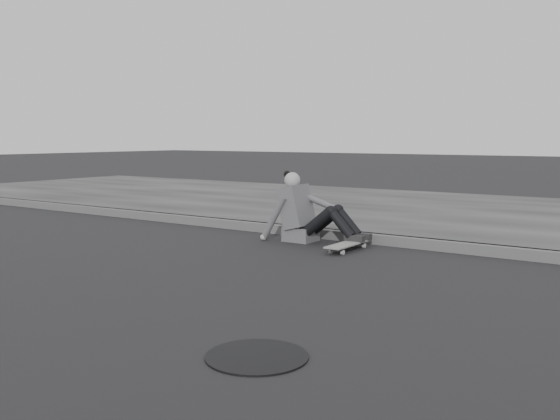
% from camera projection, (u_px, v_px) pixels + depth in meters
% --- Properties ---
extents(ground, '(80.00, 80.00, 0.00)m').
position_uv_depth(ground, '(292.00, 292.00, 5.24)').
color(ground, black).
rests_on(ground, ground).
extents(curb, '(24.00, 0.16, 0.12)m').
position_uv_depth(curb, '(412.00, 242.00, 7.35)').
color(curb, '#4D4D4D').
rests_on(curb, ground).
extents(sidewalk, '(24.00, 6.00, 0.12)m').
position_uv_depth(sidewalk, '(487.00, 216.00, 9.83)').
color(sidewalk, '#353535').
rests_on(sidewalk, ground).
extents(manhole, '(0.62, 0.62, 0.01)m').
position_uv_depth(manhole, '(257.00, 356.00, 3.70)').
color(manhole, black).
rests_on(manhole, ground).
extents(skateboard, '(0.20, 0.78, 0.09)m').
position_uv_depth(skateboard, '(348.00, 244.00, 7.15)').
color(skateboard, '#AAAAA4').
rests_on(skateboard, ground).
extents(seated_woman, '(1.38, 0.46, 0.88)m').
position_uv_depth(seated_woman, '(305.00, 213.00, 7.73)').
color(seated_woman, '#4E4E50').
rests_on(seated_woman, ground).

